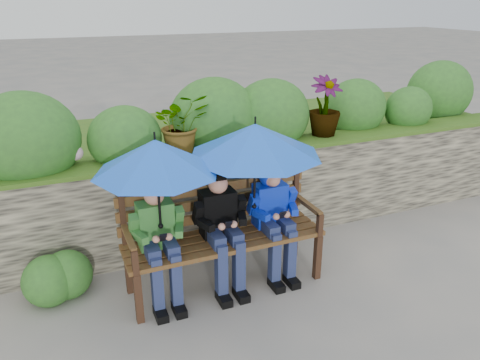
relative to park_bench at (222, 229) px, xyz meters
name	(u,v)px	position (x,y,z in m)	size (l,w,h in m)	color
ground	(244,275)	(0.22, -0.01, -0.54)	(60.00, 60.00, 0.00)	slate
garden_backdrop	(189,163)	(0.18, 1.59, 0.10)	(8.00, 2.88, 1.77)	#2F2C28
park_bench	(222,229)	(0.00, 0.00, 0.00)	(1.80, 0.53, 0.95)	#341F13
boy_left	(159,237)	(-0.59, -0.08, 0.08)	(0.45, 0.52, 1.08)	#2D7F29
boy_middle	(222,225)	(-0.03, -0.08, 0.09)	(0.47, 0.54, 1.10)	black
boy_right	(274,211)	(0.49, -0.07, 0.12)	(0.45, 0.55, 1.09)	#0006CC
umbrella_left	(156,156)	(-0.57, -0.10, 0.80)	(1.03, 1.03, 0.83)	blue
umbrella_right	(255,140)	(0.28, -0.08, 0.83)	(1.17, 1.17, 0.84)	blue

